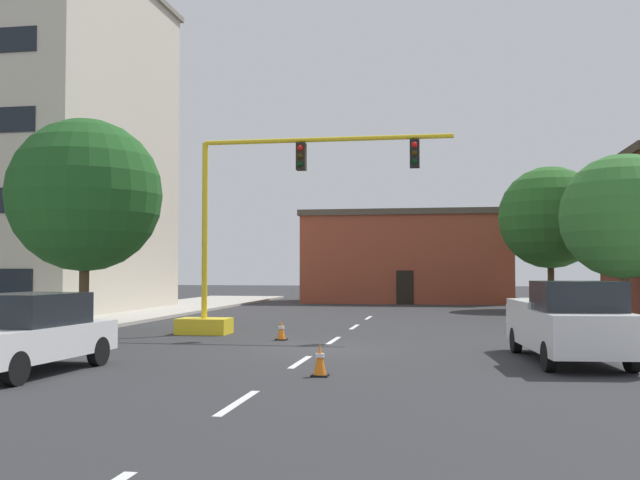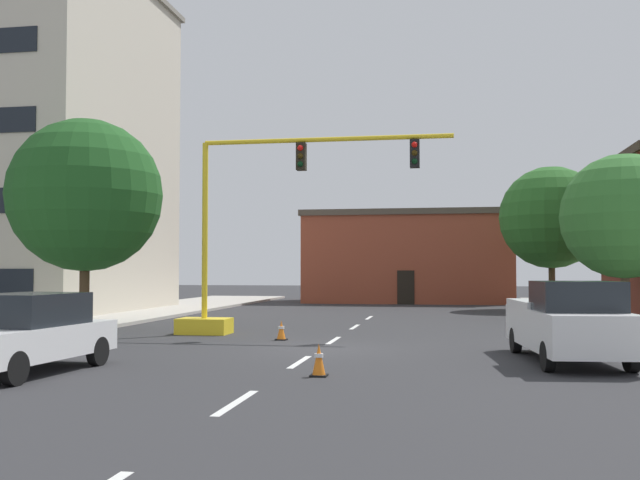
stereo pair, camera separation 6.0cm
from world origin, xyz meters
name	(u,v)px [view 2 (the right image)]	position (x,y,z in m)	size (l,w,h in m)	color
ground_plane	(320,349)	(0.00, 0.00, 0.00)	(160.00, 160.00, 0.00)	#2D2D30
sidewalk_left	(71,321)	(-12.03, 8.00, 0.07)	(6.00, 56.00, 0.14)	#B2ADA3
lane_stripe_seg_1	(236,402)	(0.00, -8.50, 0.00)	(0.16, 2.40, 0.01)	silver
lane_stripe_seg_2	(300,362)	(0.00, -3.00, 0.00)	(0.16, 2.40, 0.01)	silver
lane_stripe_seg_3	(334,340)	(0.00, 2.50, 0.00)	(0.16, 2.40, 0.01)	silver
lane_stripe_seg_4	(355,327)	(0.00, 8.00, 0.00)	(0.16, 2.40, 0.01)	silver
lane_stripe_seg_5	(369,318)	(0.00, 13.50, 0.00)	(0.16, 2.40, 0.01)	silver
building_brick_center	(408,257)	(1.01, 30.45, 3.13)	(14.20, 7.51, 6.24)	brown
traffic_signal_gantry	(239,269)	(-3.59, 4.04, 2.28)	(9.58, 1.20, 6.83)	yellow
tree_left_near	(86,195)	(-9.48, 4.21, 4.98)	(5.61, 5.61, 7.79)	#4C3823
tree_right_far	(551,218)	(9.42, 21.79, 5.18)	(5.74, 5.74, 8.06)	#4C3823
tree_right_mid	(624,216)	(10.88, 11.34, 4.48)	(5.21, 5.21, 7.09)	brown
pickup_truck_white	(568,322)	(6.48, -1.91, 0.97)	(2.51, 5.57, 1.99)	white
sedan_white_near_left	(28,333)	(-5.48, -5.91, 0.89)	(2.15, 4.61, 1.74)	white
traffic_cone_roadside_a	(319,360)	(0.87, -5.28, 0.34)	(0.36, 0.36, 0.69)	black
traffic_cone_roadside_b	(281,331)	(-1.67, 2.30, 0.31)	(0.36, 0.36, 0.63)	black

